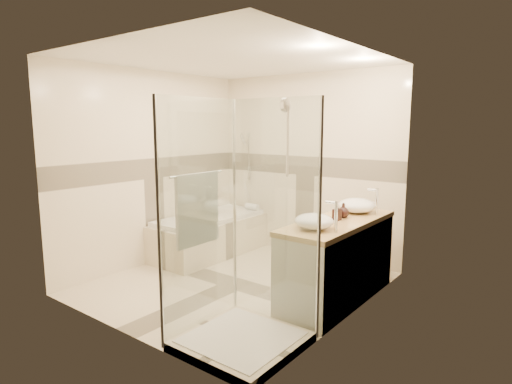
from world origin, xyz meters
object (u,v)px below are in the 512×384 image
Objects in this scene: vanity at (337,260)px; vessel_sink_near at (357,205)px; amenity_bottle_b at (343,210)px; bathtub at (210,233)px; shower_enclosure at (237,282)px; amenity_bottle_a at (337,212)px; vessel_sink_far at (314,221)px.

vessel_sink_near reaches higher than vanity.
vessel_sink_near reaches higher than amenity_bottle_b.
bathtub is 1.05× the size of vanity.
amenity_bottle_b reaches higher than bathtub.
amenity_bottle_b is at bearing -90.00° from vessel_sink_near.
shower_enclosure is 12.22× the size of amenity_bottle_a.
shower_enclosure reaches higher than bathtub.
vanity is (2.15, -0.35, 0.12)m from bathtub.
vanity is at bearing 87.55° from vessel_sink_far.
vessel_sink_near is 0.34m from amenity_bottle_b.
vessel_sink_near is (-0.02, 0.48, 0.50)m from vanity.
amenity_bottle_b is at bearing 90.00° from vessel_sink_far.
vessel_sink_far is 0.47m from amenity_bottle_a.
vessel_sink_far reaches higher than vanity.
amenity_bottle_a is 1.06× the size of amenity_bottle_b.
shower_enclosure is (-0.29, -1.27, 0.08)m from vanity.
vessel_sink_near is at bearing 90.00° from amenity_bottle_b.
vessel_sink_near reaches higher than bathtub.
amenity_bottle_b is (2.13, -0.21, 0.62)m from bathtub.
shower_enclosure is at bearing -108.76° from vessel_sink_far.
vessel_sink_far is 2.33× the size of amenity_bottle_b.
bathtub is 4.22× the size of vessel_sink_near.
vessel_sink_far is (0.27, 0.80, 0.42)m from shower_enclosure.
vessel_sink_far is 2.19× the size of amenity_bottle_a.
vanity is 0.51m from amenity_bottle_a.
vanity is 0.52m from amenity_bottle_b.
bathtub is 10.18× the size of amenity_bottle_a.
vessel_sink_far is 0.61m from amenity_bottle_b.
vessel_sink_near is at bearing 90.00° from amenity_bottle_a.
amenity_bottle_a is (-0.02, -0.00, 0.51)m from vanity.
bathtub is at bearing 138.90° from shower_enclosure.
shower_enclosure reaches higher than vanity.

